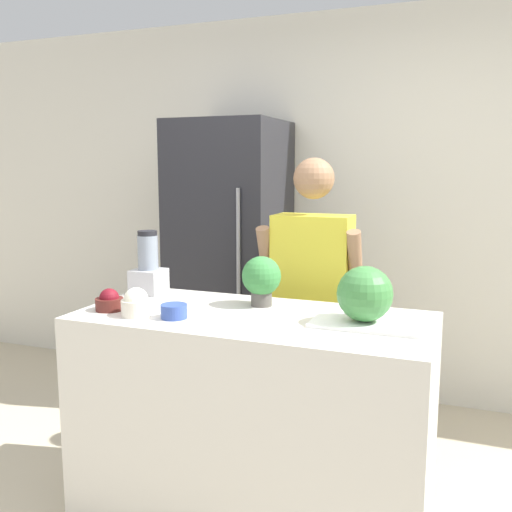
# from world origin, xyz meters

# --- Properties ---
(wall_back) EXTENTS (8.00, 0.06, 2.60)m
(wall_back) POSITION_xyz_m (0.00, 2.03, 1.30)
(wall_back) COLOR silver
(wall_back) RESTS_ON ground_plane
(counter_island) EXTENTS (1.51, 0.70, 0.96)m
(counter_island) POSITION_xyz_m (0.00, 0.35, 0.48)
(counter_island) COLOR beige
(counter_island) RESTS_ON ground_plane
(refrigerator) EXTENTS (0.69, 0.70, 1.88)m
(refrigerator) POSITION_xyz_m (-0.67, 1.64, 0.94)
(refrigerator) COLOR #232328
(refrigerator) RESTS_ON ground_plane
(person) EXTENTS (0.54, 0.26, 1.63)m
(person) POSITION_xyz_m (0.08, 1.00, 0.83)
(person) COLOR #4C608C
(person) RESTS_ON ground_plane
(cutting_board) EXTENTS (0.43, 0.29, 0.01)m
(cutting_board) POSITION_xyz_m (0.48, 0.38, 0.96)
(cutting_board) COLOR white
(cutting_board) RESTS_ON counter_island
(watermelon) EXTENTS (0.22, 0.22, 0.22)m
(watermelon) POSITION_xyz_m (0.47, 0.37, 1.08)
(watermelon) COLOR #3D7F3D
(watermelon) RESTS_ON cutting_board
(bowl_cherries) EXTENTS (0.12, 0.12, 0.10)m
(bowl_cherries) POSITION_xyz_m (-0.62, 0.20, 0.99)
(bowl_cherries) COLOR #511E19
(bowl_cherries) RESTS_ON counter_island
(bowl_cream) EXTENTS (0.13, 0.13, 0.12)m
(bowl_cream) POSITION_xyz_m (-0.46, 0.16, 1.01)
(bowl_cream) COLOR beige
(bowl_cream) RESTS_ON counter_island
(bowl_small_blue) EXTENTS (0.11, 0.11, 0.06)m
(bowl_small_blue) POSITION_xyz_m (-0.29, 0.18, 0.98)
(bowl_small_blue) COLOR #334C9E
(bowl_small_blue) RESTS_ON counter_island
(blender) EXTENTS (0.15, 0.15, 0.31)m
(blender) POSITION_xyz_m (-0.64, 0.56, 1.08)
(blender) COLOR #B7B7BC
(blender) RESTS_ON counter_island
(potted_plant) EXTENTS (0.18, 0.18, 0.23)m
(potted_plant) POSITION_xyz_m (-0.03, 0.52, 1.08)
(potted_plant) COLOR #514C47
(potted_plant) RESTS_ON counter_island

